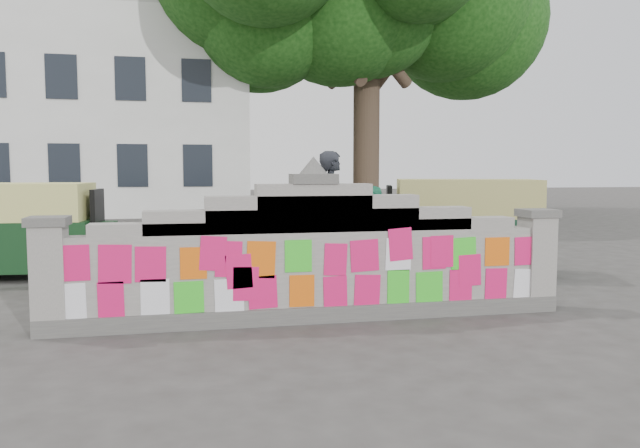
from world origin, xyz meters
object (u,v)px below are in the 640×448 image
at_px(cyclist_bike, 333,250).
at_px(rickshaw_left, 24,229).
at_px(pedestrian, 371,236).
at_px(rickshaw_right, 461,225).
at_px(cyclist_rider, 333,226).

bearing_deg(cyclist_bike, rickshaw_left, 86.56).
distance_m(cyclist_bike, rickshaw_left, 5.33).
height_order(pedestrian, rickshaw_right, rickshaw_right).
distance_m(pedestrian, rickshaw_left, 5.94).
height_order(cyclist_rider, pedestrian, cyclist_rider).
xyz_separation_m(cyclist_rider, pedestrian, (0.57, -0.26, -0.15)).
xyz_separation_m(cyclist_rider, rickshaw_left, (-5.03, 1.73, -0.11)).
distance_m(cyclist_rider, rickshaw_left, 5.32).
height_order(cyclist_bike, rickshaw_left, rickshaw_left).
relative_size(cyclist_rider, pedestrian, 1.19).
bearing_deg(rickshaw_right, cyclist_bike, 27.26).
relative_size(cyclist_bike, pedestrian, 1.34).
bearing_deg(rickshaw_left, cyclist_bike, -13.72).
distance_m(cyclist_bike, cyclist_rider, 0.39).
distance_m(pedestrian, rickshaw_right, 2.00).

